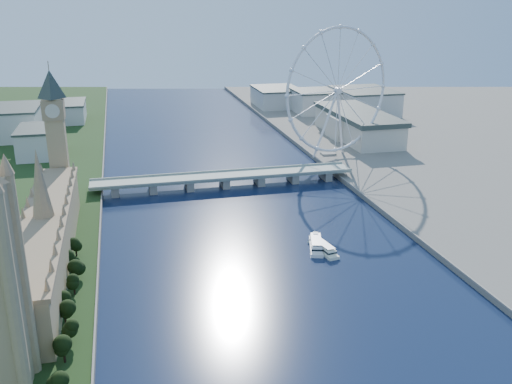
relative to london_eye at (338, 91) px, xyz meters
name	(u,v)px	position (x,y,z in m)	size (l,w,h in m)	color
tree_row	(63,343)	(-232.98, -281.08, -58.27)	(7.46, 215.46, 19.96)	black
parliament_range	(47,240)	(-247.98, -185.08, -49.04)	(24.00, 200.00, 70.00)	tan
big_ben	(55,121)	(-247.98, -77.08, -0.95)	(20.02, 20.02, 110.00)	tan
westminster_bridge	(224,178)	(-119.98, -55.08, -60.89)	(220.00, 22.00, 9.50)	gray
london_eye	(338,91)	(0.00, 0.00, 0.00)	(113.60, 39.12, 124.30)	silver
county_hall	(356,140)	(55.02, 74.92, -67.52)	(54.00, 144.00, 35.00)	beige
city_skyline	(217,109)	(-80.75, 205.00, -50.56)	(505.00, 280.00, 32.00)	beige
tour_boat_near	(316,248)	(-86.75, -193.85, -67.52)	(8.19, 31.95, 7.08)	white
tour_boat_far	(324,252)	(-83.67, -200.46, -67.52)	(7.34, 28.77, 6.35)	#E9E9CE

